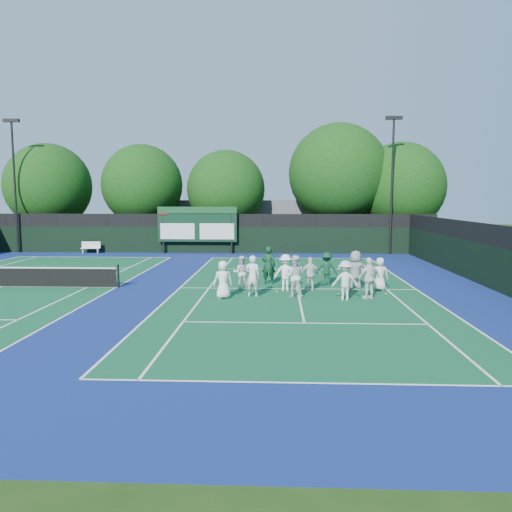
{
  "coord_description": "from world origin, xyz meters",
  "views": [
    {
      "loc": [
        -0.91,
        -21.86,
        4.2
      ],
      "look_at": [
        -2.0,
        3.0,
        1.3
      ],
      "focal_mm": 35.0,
      "sensor_mm": 36.0,
      "label": 1
    }
  ],
  "objects_px": {
    "scoreboard": "(197,225)",
    "coach_left": "(268,265)",
    "tennis_net": "(2,276)",
    "bench": "(91,247)"
  },
  "relations": [
    {
      "from": "tennis_net",
      "to": "scoreboard",
      "type": "bearing_deg",
      "value": 64.4
    },
    {
      "from": "bench",
      "to": "tennis_net",
      "type": "bearing_deg",
      "value": -85.4
    },
    {
      "from": "scoreboard",
      "to": "tennis_net",
      "type": "xyz_separation_m",
      "value": [
        -6.99,
        -14.59,
        -1.7
      ]
    },
    {
      "from": "scoreboard",
      "to": "bench",
      "type": "distance_m",
      "value": 8.32
    },
    {
      "from": "bench",
      "to": "scoreboard",
      "type": "bearing_deg",
      "value": 1.55
    },
    {
      "from": "scoreboard",
      "to": "coach_left",
      "type": "height_order",
      "value": "scoreboard"
    },
    {
      "from": "bench",
      "to": "coach_left",
      "type": "height_order",
      "value": "coach_left"
    },
    {
      "from": "scoreboard",
      "to": "tennis_net",
      "type": "relative_size",
      "value": 0.53
    },
    {
      "from": "scoreboard",
      "to": "coach_left",
      "type": "xyz_separation_m",
      "value": [
        5.65,
        -13.25,
        -1.27
      ]
    },
    {
      "from": "tennis_net",
      "to": "coach_left",
      "type": "height_order",
      "value": "coach_left"
    }
  ]
}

